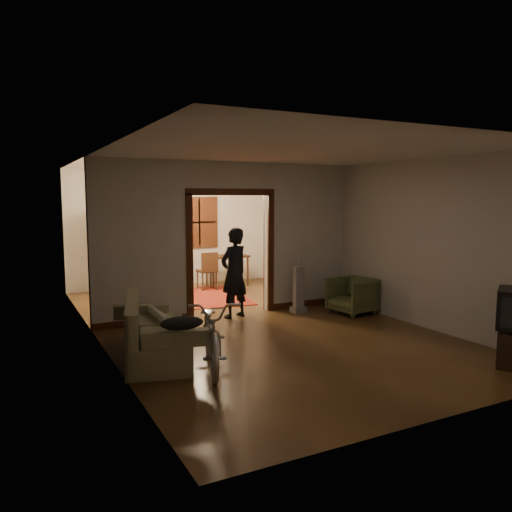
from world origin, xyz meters
TOP-DOWN VIEW (x-y plane):
  - floor at (0.00, 0.00)m, footprint 5.00×8.50m
  - ceiling at (0.00, 0.00)m, footprint 5.00×8.50m
  - wall_back at (0.00, 4.25)m, footprint 5.00×0.02m
  - wall_left at (-2.50, 0.00)m, footprint 0.02×8.50m
  - wall_right at (2.50, 0.00)m, footprint 0.02×8.50m
  - partition_wall at (0.00, 0.75)m, footprint 5.00×0.14m
  - door_casing at (0.00, 0.75)m, footprint 1.74×0.20m
  - far_window at (0.70, 4.21)m, footprint 0.98×0.06m
  - chandelier at (0.00, 2.50)m, footprint 0.24×0.24m
  - light_switch at (1.05, 0.68)m, footprint 0.08×0.01m
  - sofa at (-1.93, -1.13)m, footprint 1.21×1.93m
  - rolled_paper at (-1.83, -0.83)m, footprint 0.11×0.86m
  - jacket at (-1.88, -2.04)m, footprint 0.52×0.39m
  - bicycle at (-1.41, -1.81)m, footprint 1.12×1.87m
  - armchair at (2.05, -0.24)m, footprint 0.84×0.82m
  - vacuum at (1.21, 0.30)m, footprint 0.31×0.27m
  - person at (-0.04, 0.49)m, footprint 0.69×0.57m
  - oriental_rug at (0.11, 2.47)m, footprint 2.06×2.52m
  - locker at (-1.25, 3.98)m, footprint 0.95×0.55m
  - globe at (-1.25, 3.98)m, footprint 0.30×0.30m
  - desk at (1.16, 3.53)m, footprint 1.06×0.66m
  - desk_chair at (0.53, 3.28)m, footprint 0.45×0.45m

SIDE VIEW (x-z plane):
  - floor at x=0.00m, z-range -0.01..0.01m
  - oriental_rug at x=0.11m, z-range 0.00..0.02m
  - armchair at x=2.05m, z-range 0.00..0.68m
  - desk at x=1.16m, z-range 0.00..0.74m
  - sofa at x=-1.93m, z-range 0.00..0.82m
  - vacuum at x=1.21m, z-range 0.00..0.87m
  - desk_chair at x=0.53m, z-range 0.00..0.90m
  - bicycle at x=-1.41m, z-range 0.00..0.93m
  - rolled_paper at x=-1.83m, z-range 0.48..0.58m
  - jacket at x=-1.88m, z-range 0.60..0.76m
  - person at x=-0.04m, z-range 0.00..1.62m
  - locker at x=-1.25m, z-range 0.00..1.88m
  - door_casing at x=0.00m, z-range -0.06..2.26m
  - light_switch at x=1.05m, z-range 1.19..1.31m
  - wall_back at x=0.00m, z-range 0.00..2.80m
  - wall_left at x=-2.50m, z-range 0.00..2.80m
  - wall_right at x=2.50m, z-range 0.00..2.80m
  - partition_wall at x=0.00m, z-range 0.00..2.80m
  - far_window at x=0.70m, z-range 0.91..2.19m
  - globe at x=-1.25m, z-range 1.79..2.09m
  - chandelier at x=0.00m, z-range 2.23..2.47m
  - ceiling at x=0.00m, z-range 2.79..2.80m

